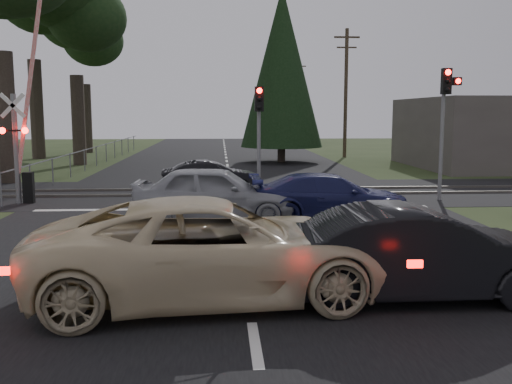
{
  "coord_description": "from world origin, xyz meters",
  "views": [
    {
      "loc": [
        -0.46,
        -10.43,
        3.15
      ],
      "look_at": [
        0.39,
        2.85,
        1.3
      ],
      "focal_mm": 40.0,
      "sensor_mm": 36.0,
      "label": 1
    }
  ],
  "objects": [
    {
      "name": "ground",
      "position": [
        0.0,
        0.0,
        0.0
      ],
      "size": [
        120.0,
        120.0,
        0.0
      ],
      "primitive_type": "plane",
      "color": "#283618",
      "rests_on": "ground"
    },
    {
      "name": "road",
      "position": [
        0.0,
        10.0,
        0.01
      ],
      "size": [
        14.0,
        100.0,
        0.01
      ],
      "primitive_type": "cube",
      "color": "black",
      "rests_on": "ground"
    },
    {
      "name": "rail_corridor",
      "position": [
        0.0,
        12.0,
        0.01
      ],
      "size": [
        120.0,
        8.0,
        0.01
      ],
      "primitive_type": "cube",
      "color": "black",
      "rests_on": "ground"
    },
    {
      "name": "stop_line",
      "position": [
        0.0,
        8.2,
        0.01
      ],
      "size": [
        13.0,
        0.35,
        0.0
      ],
      "primitive_type": "cube",
      "color": "silver",
      "rests_on": "ground"
    },
    {
      "name": "rail_near",
      "position": [
        0.0,
        11.2,
        0.05
      ],
      "size": [
        120.0,
        0.12,
        0.1
      ],
      "primitive_type": "cube",
      "color": "#59544C",
      "rests_on": "ground"
    },
    {
      "name": "rail_far",
      "position": [
        0.0,
        12.8,
        0.05
      ],
      "size": [
        120.0,
        0.12,
        0.1
      ],
      "primitive_type": "cube",
      "color": "#59544C",
      "rests_on": "ground"
    },
    {
      "name": "crossing_signal",
      "position": [
        -7.27,
        9.79,
        2.06
      ],
      "size": [
        1.62,
        0.38,
        6.96
      ],
      "color": "slate",
      "rests_on": "ground"
    },
    {
      "name": "traffic_signal_right",
      "position": [
        7.55,
        9.47,
        3.31
      ],
      "size": [
        0.68,
        0.48,
        4.7
      ],
      "color": "slate",
      "rests_on": "ground"
    },
    {
      "name": "traffic_signal_center",
      "position": [
        1.0,
        10.68,
        2.81
      ],
      "size": [
        0.32,
        0.48,
        4.1
      ],
      "color": "slate",
      "rests_on": "ground"
    },
    {
      "name": "utility_pole_mid",
      "position": [
        8.5,
        30.0,
        4.73
      ],
      "size": [
        1.8,
        0.26,
        9.0
      ],
      "color": "#4C3D2D",
      "rests_on": "ground"
    },
    {
      "name": "utility_pole_far",
      "position": [
        8.5,
        55.0,
        4.73
      ],
      "size": [
        1.8,
        0.26,
        9.0
      ],
      "color": "#4C3D2D",
      "rests_on": "ground"
    },
    {
      "name": "euc_tree_c",
      "position": [
        -9.0,
        25.0,
        9.51
      ],
      "size": [
        6.0,
        6.0,
        13.2
      ],
      "color": "#473D33",
      "rests_on": "ground"
    },
    {
      "name": "euc_tree_e",
      "position": [
        -11.0,
        36.0,
        9.51
      ],
      "size": [
        6.0,
        6.0,
        13.2
      ],
      "color": "#473D33",
      "rests_on": "ground"
    },
    {
      "name": "conifer_tree",
      "position": [
        3.5,
        26.0,
        5.99
      ],
      "size": [
        5.2,
        5.2,
        11.0
      ],
      "color": "#473D33",
      "rests_on": "ground"
    },
    {
      "name": "fence_left",
      "position": [
        -7.8,
        22.5,
        0.0
      ],
      "size": [
        0.1,
        36.0,
        1.2
      ],
      "primitive_type": null,
      "color": "slate",
      "rests_on": "ground"
    },
    {
      "name": "cream_coupe",
      "position": [
        -0.56,
        -1.0,
        0.86
      ],
      "size": [
        6.45,
        3.48,
        1.72
      ],
      "primitive_type": "imported",
      "rotation": [
        0.0,
        0.0,
        1.67
      ],
      "color": "beige",
      "rests_on": "ground"
    },
    {
      "name": "dark_hatchback",
      "position": [
        2.9,
        -1.22,
        0.79
      ],
      "size": [
        4.81,
        1.73,
        1.58
      ],
      "primitive_type": "imported",
      "rotation": [
        0.0,
        0.0,
        1.58
      ],
      "color": "black",
      "rests_on": "ground"
    },
    {
      "name": "silver_car",
      "position": [
        -0.6,
        6.09,
        0.82
      ],
      "size": [
        4.93,
        2.31,
        1.63
      ],
      "primitive_type": "imported",
      "rotation": [
        0.0,
        0.0,
        1.49
      ],
      "color": "#95969C",
      "rests_on": "ground"
    },
    {
      "name": "blue_sedan",
      "position": [
        2.77,
        6.0,
        0.69
      ],
      "size": [
        4.75,
        1.97,
        1.37
      ],
      "primitive_type": "imported",
      "rotation": [
        0.0,
        0.0,
        1.58
      ],
      "color": "#1A1D4E",
      "rests_on": "ground"
    },
    {
      "name": "dark_car_far",
      "position": [
        -0.81,
        11.95,
        0.64
      ],
      "size": [
        3.97,
        1.66,
        1.28
      ],
      "primitive_type": "imported",
      "rotation": [
        0.0,
        0.0,
        1.65
      ],
      "color": "black",
      "rests_on": "ground"
    }
  ]
}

